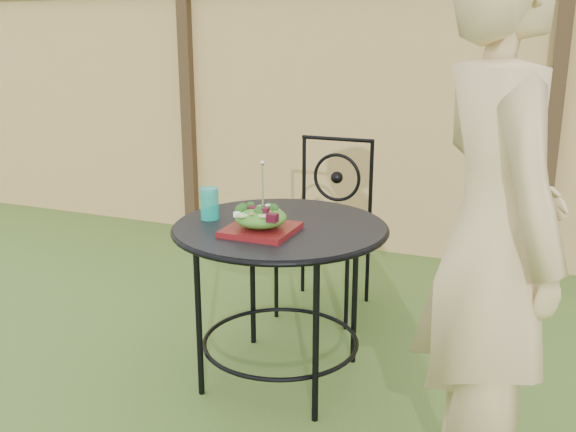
# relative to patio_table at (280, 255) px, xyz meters

# --- Properties ---
(ground) EXTENTS (60.00, 60.00, 0.00)m
(ground) POSITION_rel_patio_table_xyz_m (-0.27, -0.27, -0.59)
(ground) COLOR #284616
(ground) RESTS_ON ground
(fence) EXTENTS (8.00, 0.12, 1.90)m
(fence) POSITION_rel_patio_table_xyz_m (-0.27, 1.92, 0.36)
(fence) COLOR tan
(fence) RESTS_ON ground
(patio_table) EXTENTS (0.92, 0.92, 0.72)m
(patio_table) POSITION_rel_patio_table_xyz_m (0.00, 0.00, 0.00)
(patio_table) COLOR black
(patio_table) RESTS_ON ground
(patio_chair) EXTENTS (0.46, 0.46, 0.95)m
(patio_chair) POSITION_rel_patio_table_xyz_m (-0.08, 0.84, -0.08)
(patio_chair) COLOR black
(patio_chair) RESTS_ON ground
(diner) EXTENTS (0.69, 0.78, 1.79)m
(diner) POSITION_rel_patio_table_xyz_m (0.90, -0.42, 0.31)
(diner) COLOR tan
(diner) RESTS_ON ground
(salad_plate) EXTENTS (0.27, 0.27, 0.02)m
(salad_plate) POSITION_rel_patio_table_xyz_m (-0.03, -0.14, 0.15)
(salad_plate) COLOR #450910
(salad_plate) RESTS_ON patio_table
(salad) EXTENTS (0.21, 0.21, 0.08)m
(salad) POSITION_rel_patio_table_xyz_m (-0.03, -0.14, 0.20)
(salad) COLOR #235614
(salad) RESTS_ON salad_plate
(fork) EXTENTS (0.01, 0.01, 0.18)m
(fork) POSITION_rel_patio_table_xyz_m (-0.02, -0.14, 0.33)
(fork) COLOR silver
(fork) RESTS_ON salad
(drinking_glass) EXTENTS (0.08, 0.08, 0.14)m
(drinking_glass) POSITION_rel_patio_table_xyz_m (-0.32, -0.04, 0.21)
(drinking_glass) COLOR #0D9D85
(drinking_glass) RESTS_ON patio_table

